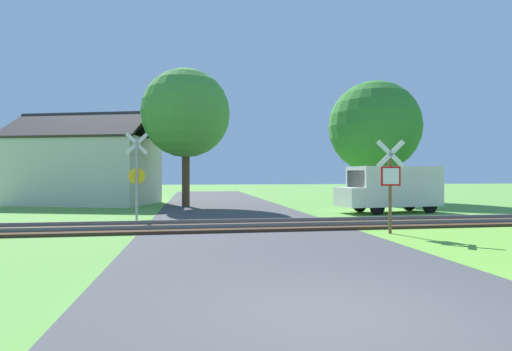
{
  "coord_description": "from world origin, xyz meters",
  "views": [
    {
      "loc": [
        -1.85,
        -4.78,
        1.78
      ],
      "look_at": [
        0.5,
        9.93,
        1.8
      ],
      "focal_mm": 28.0,
      "sensor_mm": 36.0,
      "label": 1
    }
  ],
  "objects": [
    {
      "name": "ground_plane",
      "position": [
        0.0,
        0.0,
        0.0
      ],
      "size": [
        160.0,
        160.0,
        0.0
      ],
      "primitive_type": "plane",
      "color": "#5B933D"
    },
    {
      "name": "road_asphalt",
      "position": [
        0.0,
        2.0,
        0.0
      ],
      "size": [
        7.0,
        80.0,
        0.01
      ],
      "primitive_type": "cube",
      "color": "#424244",
      "rests_on": "ground"
    },
    {
      "name": "rail_track",
      "position": [
        0.0,
        8.93,
        0.06
      ],
      "size": [
        60.0,
        2.6,
        0.22
      ],
      "color": "#422D1E",
      "rests_on": "ground"
    },
    {
      "name": "stop_sign_near",
      "position": [
        4.18,
        6.7,
        1.65
      ],
      "size": [
        0.87,
        0.21,
        2.89
      ],
      "rotation": [
        0.0,
        0.0,
        2.96
      ],
      "color": "brown",
      "rests_on": "ground"
    },
    {
      "name": "crossing_sign_far",
      "position": [
        -4.02,
        11.48,
        1.96
      ],
      "size": [
        0.87,
        0.18,
        3.5
      ],
      "rotation": [
        0.0,
        0.0,
        0.14
      ],
      "color": "#9E9EA5",
      "rests_on": "ground"
    },
    {
      "name": "house",
      "position": [
        -8.52,
        21.75,
        2.21
      ],
      "size": [
        9.77,
        7.47,
        5.8
      ],
      "rotation": [
        0.0,
        0.0,
        -0.29
      ],
      "color": "beige",
      "rests_on": "ground"
    },
    {
      "name": "tree_far",
      "position": [
        10.81,
        21.61,
        5.24
      ],
      "size": [
        6.41,
        6.41,
        8.46
      ],
      "color": "#513823",
      "rests_on": "ground"
    },
    {
      "name": "tree_center",
      "position": [
        -2.22,
        18.79,
        5.43
      ],
      "size": [
        5.14,
        5.14,
        8.02
      ],
      "color": "#513823",
      "rests_on": "ground"
    },
    {
      "name": "mail_truck",
      "position": [
        7.69,
        13.31,
        1.24
      ],
      "size": [
        5.08,
        2.4,
        2.24
      ],
      "rotation": [
        0.0,
        0.0,
        1.69
      ],
      "color": "silver",
      "rests_on": "ground"
    }
  ]
}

